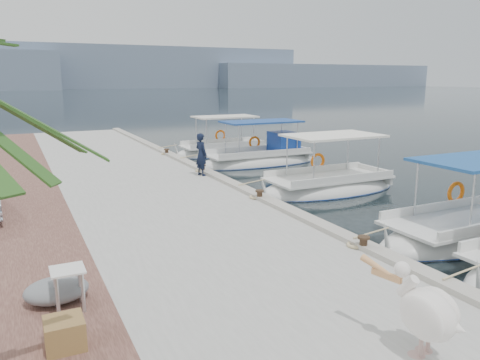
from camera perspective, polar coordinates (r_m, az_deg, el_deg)
name	(u,v)px	position (r m, az deg, el deg)	size (l,w,h in m)	color
ground	(293,226)	(14.18, 6.52, -5.61)	(400.00, 400.00, 0.00)	black
concrete_quay	(150,193)	(17.40, -10.88, -1.53)	(6.00, 40.00, 0.50)	#9A9995
quay_curb	(220,177)	(18.22, -2.47, 0.31)	(0.44, 40.00, 0.12)	#9E988C
distant_hills	(102,70)	(216.05, -16.53, 12.68)	(330.00, 60.00, 18.00)	slate
fishing_caique_b	(479,232)	(14.75, 27.14, -5.72)	(7.14, 2.40, 2.83)	silver
fishing_caique_c	(328,188)	(18.64, 10.68, -1.00)	(6.01, 2.50, 2.83)	silver
fishing_caique_d	(260,160)	(24.13, 2.48, 2.39)	(6.66, 2.18, 2.83)	silver
fishing_caique_e	(223,153)	(27.13, -2.11, 3.35)	(5.86, 2.18, 2.83)	silver
mooring_bollards	(260,194)	(15.06, 2.40, -1.73)	(0.28, 20.28, 0.33)	black
pelican	(425,311)	(7.28, 21.61, -14.65)	(0.74, 1.63, 1.26)	tan
fisherman	(201,154)	(18.83, -4.75, 3.13)	(0.62, 0.41, 1.71)	black
wooden_crate	(65,333)	(7.58, -20.59, -17.09)	(0.55, 0.55, 0.44)	brown
tarp_bundle	(56,290)	(9.03, -21.47, -12.40)	(1.10, 0.90, 0.40)	slate
folding_table	(68,280)	(8.52, -20.21, -11.42)	(0.55, 0.55, 0.73)	silver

